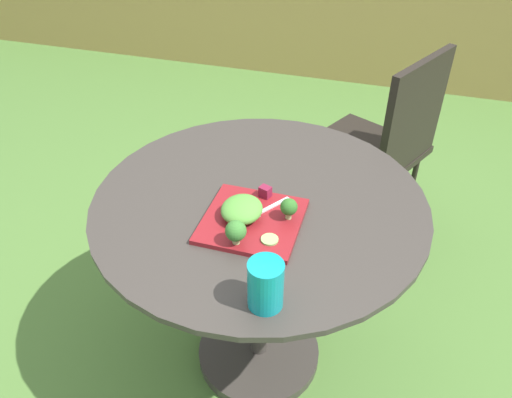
{
  "coord_description": "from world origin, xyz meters",
  "views": [
    {
      "loc": [
        0.31,
        -1.07,
        1.59
      ],
      "look_at": [
        0.01,
        -0.05,
        0.77
      ],
      "focal_mm": 34.97,
      "sensor_mm": 36.0,
      "label": 1
    }
  ],
  "objects_px": {
    "patio_chair": "(384,139)",
    "salad_plate": "(252,221)",
    "fork": "(263,211)",
    "drinking_glass": "(266,287)"
  },
  "relations": [
    {
      "from": "drinking_glass",
      "to": "salad_plate",
      "type": "bearing_deg",
      "value": 113.09
    },
    {
      "from": "patio_chair",
      "to": "fork",
      "type": "xyz_separation_m",
      "value": [
        -0.28,
        -0.86,
        0.22
      ]
    },
    {
      "from": "fork",
      "to": "salad_plate",
      "type": "bearing_deg",
      "value": -117.17
    },
    {
      "from": "drinking_glass",
      "to": "fork",
      "type": "bearing_deg",
      "value": 107.24
    },
    {
      "from": "fork",
      "to": "patio_chair",
      "type": "bearing_deg",
      "value": 72.31
    },
    {
      "from": "salad_plate",
      "to": "drinking_glass",
      "type": "xyz_separation_m",
      "value": [
        0.11,
        -0.26,
        0.05
      ]
    },
    {
      "from": "patio_chair",
      "to": "salad_plate",
      "type": "height_order",
      "value": "patio_chair"
    },
    {
      "from": "patio_chair",
      "to": "drinking_glass",
      "type": "xyz_separation_m",
      "value": [
        -0.18,
        -1.15,
        0.26
      ]
    },
    {
      "from": "salad_plate",
      "to": "drinking_glass",
      "type": "bearing_deg",
      "value": -66.91
    },
    {
      "from": "salad_plate",
      "to": "drinking_glass",
      "type": "relative_size",
      "value": 2.13
    }
  ]
}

